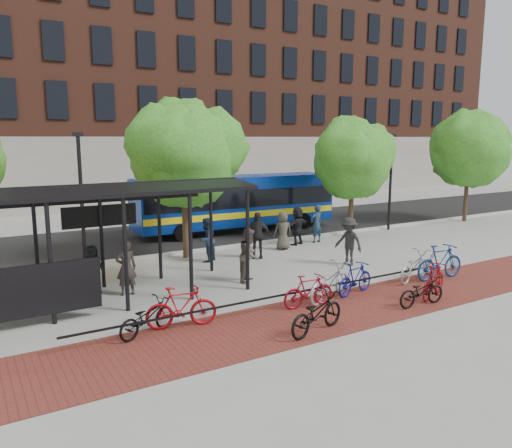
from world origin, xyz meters
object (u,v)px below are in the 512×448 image
tree_c (353,156)px  pedestrian_4 (257,235)px  tree_d (470,146)px  bike_7 (355,279)px  lamp_post_right (391,179)px  bike_0 (147,317)px  tree_b (185,150)px  bike_5 (308,291)px  pedestrian_0 (92,269)px  pedestrian_1 (126,268)px  bus (236,200)px  bike_11 (440,262)px  pedestrian_8 (249,255)px  bike_8 (421,291)px  bike_6 (330,282)px  pedestrian_7 (316,224)px  pedestrian_2 (206,240)px  bus_shelter (71,205)px  pedestrian_5 (297,226)px  pedestrian_9 (349,241)px  bike_4 (317,313)px  bike_1 (181,307)px  bike_9 (434,281)px  lamp_post_left (81,197)px  bike_10 (414,266)px  pedestrian_6 (283,231)px

tree_c → pedestrian_4: bearing=-166.0°
tree_d → bike_7: tree_d is taller
lamp_post_right → bike_0: lamp_post_right is taller
tree_b → bike_0: 9.25m
bike_5 → pedestrian_0: size_ratio=1.06×
pedestrian_1 → bus: bearing=-130.4°
bike_11 → pedestrian_8: size_ratio=1.12×
bike_8 → bike_6: bearing=49.4°
bus → pedestrian_7: (1.87, -4.52, -0.78)m
tree_d → lamp_post_right: (-6.10, 0.25, -1.72)m
bike_0 → pedestrian_2: pedestrian_2 is taller
bus_shelter → bus: size_ratio=0.97×
tree_d → lamp_post_right: tree_d is taller
pedestrian_5 → pedestrian_9: pedestrian_9 is taller
tree_b → pedestrian_9: size_ratio=3.45×
tree_c → pedestrian_5: bearing=-174.5°
bike_4 → bike_8: bearing=-104.0°
bike_1 → bike_7: bearing=-79.6°
tree_d → bus: size_ratio=0.60×
bike_6 → pedestrian_8: pedestrian_8 is taller
bike_9 → pedestrian_1: pedestrian_1 is taller
lamp_post_right → bus_shelter: bearing=-166.6°
lamp_post_right → bike_4: 15.78m
tree_d → bike_11: 14.52m
pedestrian_5 → pedestrian_8: bearing=24.0°
tree_d → bike_4: (-18.44, -9.32, -3.95)m
bike_5 → pedestrian_8: size_ratio=0.89×
tree_c → pedestrian_0: size_ratio=3.79×
bike_9 → pedestrian_8: 6.05m
tree_d → lamp_post_left: (-22.10, 0.25, -1.72)m
bike_10 → lamp_post_left: bearing=34.8°
bike_5 → pedestrian_6: pedestrian_6 is taller
pedestrian_2 → tree_b: bearing=-104.9°
bike_4 → pedestrian_6: pedestrian_6 is taller
bike_0 → bike_10: 9.60m
bike_4 → pedestrian_5: pedestrian_5 is taller
pedestrian_4 → bus_shelter: bearing=-133.8°
bike_5 → bike_8: 3.36m
pedestrian_5 → bike_1: bearing=23.1°
lamp_post_left → bike_5: size_ratio=3.08×
bike_10 → pedestrian_2: pedestrian_2 is taller
tree_c → pedestrian_5: (-3.62, -0.35, -3.17)m
bike_11 → pedestrian_0: pedestrian_0 is taller
bike_5 → pedestrian_9: (4.37, 3.24, 0.44)m
bike_6 → bike_8: bearing=-152.8°
bus_shelter → pedestrian_7: size_ratio=5.84×
bike_11 → pedestrian_6: pedestrian_6 is taller
tree_d → pedestrian_9: 14.24m
pedestrian_7 → pedestrian_8: size_ratio=0.97×
tree_b → pedestrian_6: size_ratio=3.81×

